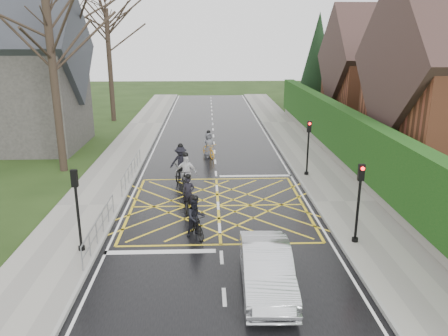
{
  "coord_description": "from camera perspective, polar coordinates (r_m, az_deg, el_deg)",
  "views": [
    {
      "loc": [
        -0.45,
        -19.08,
        7.62
      ],
      "look_at": [
        0.35,
        1.84,
        1.3
      ],
      "focal_mm": 35.0,
      "sensor_mm": 36.0,
      "label": 1
    }
  ],
  "objects": [
    {
      "name": "sidewalk_left",
      "position": [
        21.26,
        -17.22,
        -4.78
      ],
      "size": [
        3.0,
        80.0,
        0.15
      ],
      "primitive_type": "cube",
      "color": "gray",
      "rests_on": "ground"
    },
    {
      "name": "cyclist_rear",
      "position": [
        19.96,
        -4.65,
        -3.99
      ],
      "size": [
        0.7,
        1.79,
        1.72
      ],
      "rotation": [
        0.0,
        0.0,
        -0.05
      ],
      "color": "black",
      "rests_on": "ground"
    },
    {
      "name": "tree_far",
      "position": [
        42.02,
        -14.9,
        15.68
      ],
      "size": [
        8.4,
        8.4,
        10.4
      ],
      "color": "black",
      "rests_on": "ground"
    },
    {
      "name": "traffic_light_ne",
      "position": [
        24.66,
        10.91,
        2.51
      ],
      "size": [
        0.24,
        0.31,
        3.21
      ],
      "rotation": [
        0.0,
        0.0,
        3.14
      ],
      "color": "black",
      "rests_on": "ground"
    },
    {
      "name": "railing_south",
      "position": [
        17.53,
        -15.98,
        -6.86
      ],
      "size": [
        0.05,
        5.04,
        1.03
      ],
      "color": "slate",
      "rests_on": "ground"
    },
    {
      "name": "cyclist_mid",
      "position": [
        24.31,
        -5.65,
        0.27
      ],
      "size": [
        1.3,
        2.17,
        2.02
      ],
      "rotation": [
        0.0,
        0.0,
        -0.18
      ],
      "color": "black",
      "rests_on": "ground"
    },
    {
      "name": "conifer",
      "position": [
        46.52,
        12.08,
        13.21
      ],
      "size": [
        4.6,
        4.6,
        10.0
      ],
      "color": "black",
      "rests_on": "ground"
    },
    {
      "name": "tree_near",
      "position": [
        26.5,
        -21.93,
        16.28
      ],
      "size": [
        9.24,
        9.24,
        11.44
      ],
      "color": "black",
      "rests_on": "ground"
    },
    {
      "name": "cyclist_back",
      "position": [
        17.35,
        -3.71,
        -6.93
      ],
      "size": [
        1.08,
        1.77,
        1.72
      ],
      "rotation": [
        0.0,
        0.0,
        0.38
      ],
      "color": "black",
      "rests_on": "ground"
    },
    {
      "name": "ground",
      "position": [
        20.55,
        -0.78,
        -4.97
      ],
      "size": [
        120.0,
        120.0,
        0.0
      ],
      "primitive_type": "plane",
      "color": "black",
      "rests_on": "ground"
    },
    {
      "name": "church",
      "position": [
        33.83,
        -25.39,
        10.66
      ],
      "size": [
        8.8,
        7.8,
        11.0
      ],
      "color": "#2D2B28",
      "rests_on": "ground"
    },
    {
      "name": "traffic_light_se",
      "position": [
        16.96,
        17.13,
        -4.56
      ],
      "size": [
        0.24,
        0.31,
        3.21
      ],
      "rotation": [
        0.0,
        0.0,
        3.14
      ],
      "color": "black",
      "rests_on": "ground"
    },
    {
      "name": "road",
      "position": [
        20.55,
        -0.78,
        -4.95
      ],
      "size": [
        9.0,
        80.0,
        0.01
      ],
      "primitive_type": "cube",
      "color": "black",
      "rests_on": "ground"
    },
    {
      "name": "house_far",
      "position": [
        40.21,
        20.45,
        11.13
      ],
      "size": [
        9.8,
        8.8,
        10.3
      ],
      "color": "brown",
      "rests_on": "ground"
    },
    {
      "name": "car",
      "position": [
        13.95,
        5.59,
        -12.97
      ],
      "size": [
        1.62,
        4.37,
        1.43
      ],
      "primitive_type": "imported",
      "rotation": [
        0.0,
        0.0,
        -0.03
      ],
      "color": "silver",
      "rests_on": "ground"
    },
    {
      "name": "cyclist_front",
      "position": [
        22.44,
        -4.99,
        -1.1
      ],
      "size": [
        1.14,
        2.08,
        2.03
      ],
      "rotation": [
        0.0,
        0.0,
        -0.13
      ],
      "color": "black",
      "rests_on": "ground"
    },
    {
      "name": "traffic_light_sw",
      "position": [
        16.43,
        -18.55,
        -5.39
      ],
      "size": [
        0.24,
        0.31,
        3.21
      ],
      "color": "black",
      "rests_on": "ground"
    },
    {
      "name": "stone_wall",
      "position": [
        27.37,
        15.34,
        0.79
      ],
      "size": [
        0.5,
        38.0,
        0.7
      ],
      "primitive_type": "cube",
      "color": "slate",
      "rests_on": "ground"
    },
    {
      "name": "sidewalk_right",
      "position": [
        21.51,
        15.47,
        -4.38
      ],
      "size": [
        3.0,
        80.0,
        0.15
      ],
      "primitive_type": "cube",
      "color": "gray",
      "rests_on": "ground"
    },
    {
      "name": "railing_north",
      "position": [
        24.43,
        -11.99,
        0.19
      ],
      "size": [
        0.05,
        6.04,
        1.03
      ],
      "color": "slate",
      "rests_on": "ground"
    },
    {
      "name": "tree_mid",
      "position": [
        34.45,
        -19.21,
        17.61
      ],
      "size": [
        10.08,
        10.08,
        12.48
      ],
      "color": "black",
      "rests_on": "ground"
    },
    {
      "name": "cyclist_lead",
      "position": [
        28.62,
        -2.01,
        2.64
      ],
      "size": [
        1.29,
        1.95,
        1.8
      ],
      "rotation": [
        0.0,
        0.0,
        0.39
      ],
      "color": "#C48217",
      "rests_on": "ground"
    },
    {
      "name": "hedge",
      "position": [
        26.96,
        15.63,
        4.36
      ],
      "size": [
        0.9,
        38.0,
        2.8
      ],
      "primitive_type": "cube",
      "color": "#103C10",
      "rests_on": "stone_wall"
    }
  ]
}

